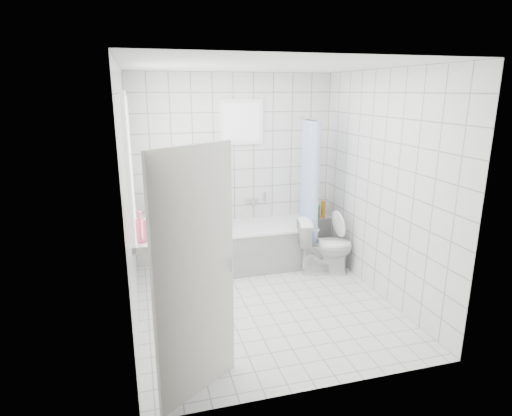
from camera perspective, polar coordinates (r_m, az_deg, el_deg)
name	(u,v)px	position (r m, az deg, el deg)	size (l,w,h in m)	color
ground	(265,304)	(5.02, 1.15, -12.67)	(3.00, 3.00, 0.00)	white
ceiling	(266,65)	(4.44, 1.34, 18.47)	(3.00, 3.00, 0.00)	white
wall_back	(234,170)	(5.98, -2.92, 5.14)	(2.80, 0.02, 2.60)	white
wall_front	(324,239)	(3.21, 9.00, -4.16)	(2.80, 0.02, 2.60)	white
wall_left	(129,203)	(4.37, -16.62, 0.68)	(0.02, 3.00, 2.60)	white
wall_right	(382,186)	(5.13, 16.41, 2.81)	(0.02, 3.00, 2.60)	white
window_left	(131,167)	(4.60, -16.31, 5.25)	(0.01, 0.90, 1.40)	white
window_back	(242,122)	(5.87, -1.94, 11.37)	(0.50, 0.01, 0.50)	white
window_sill	(141,235)	(4.78, -15.11, -3.46)	(0.18, 1.02, 0.08)	white
door	(196,277)	(3.31, -8.06, -9.09)	(0.04, 0.80, 2.00)	silver
bathtub	(252,246)	(5.93, -0.60, -5.06)	(1.67, 0.77, 0.58)	white
partition_wall	(185,220)	(5.58, -9.44, -1.61)	(0.15, 0.85, 1.50)	white
tiled_ledge	(318,234)	(6.51, 8.31, -3.47)	(0.40, 0.24, 0.55)	white
toilet	(325,246)	(5.77, 9.18, -5.05)	(0.41, 0.72, 0.74)	white
curtain_rod	(308,119)	(5.79, 7.00, 11.70)	(0.02, 0.02, 0.80)	silver
shower_curtain	(310,188)	(5.80, 7.19, 2.70)	(0.14, 0.48, 1.78)	#4A76D9
tub_faucet	(252,200)	(6.09, -0.52, 1.03)	(0.18, 0.06, 0.06)	silver
sill_bottles	(141,226)	(4.53, -15.08, -2.31)	(0.18, 0.50, 0.32)	white
ledge_bottles	(319,210)	(6.34, 8.36, -0.29)	(0.17, 0.16, 0.27)	orange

